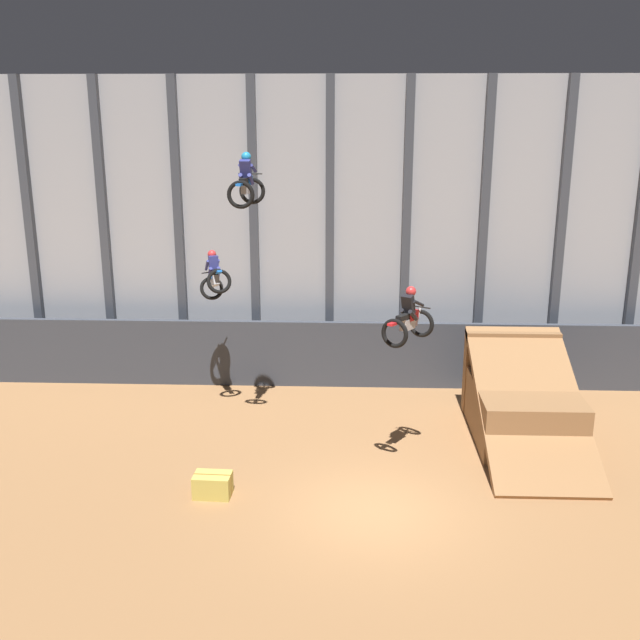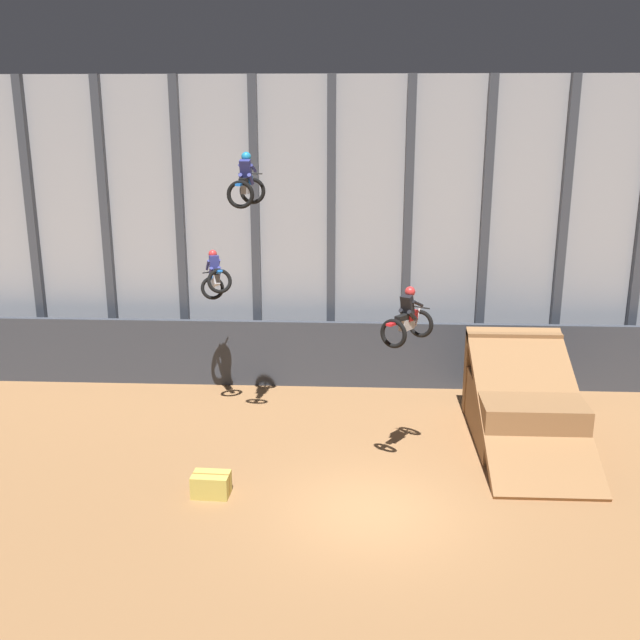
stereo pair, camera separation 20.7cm
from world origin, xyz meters
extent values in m
plane|color=#996B42|center=(0.00, 0.00, 0.00)|extent=(60.00, 60.00, 0.00)
cube|color=#A3A8B2|center=(0.00, 9.38, 5.04)|extent=(32.00, 0.12, 10.09)
cube|color=#3D424C|center=(-11.40, 9.18, 5.04)|extent=(0.28, 0.28, 10.09)
cube|color=#3D424C|center=(-8.87, 9.18, 5.04)|extent=(0.28, 0.28, 10.09)
cube|color=#3D424C|center=(-6.33, 9.18, 5.04)|extent=(0.28, 0.28, 10.09)
cube|color=#3D424C|center=(-3.80, 9.18, 5.04)|extent=(0.28, 0.28, 10.09)
cube|color=#3D424C|center=(-1.27, 9.18, 5.04)|extent=(0.28, 0.28, 10.09)
cube|color=#3D424C|center=(1.27, 9.18, 5.04)|extent=(0.28, 0.28, 10.09)
cube|color=#3D424C|center=(3.80, 9.18, 5.04)|extent=(0.28, 0.28, 10.09)
cube|color=#3D424C|center=(6.33, 9.18, 5.04)|extent=(0.28, 0.28, 10.09)
cube|color=#3D424C|center=(8.87, 9.18, 5.04)|extent=(0.28, 0.28, 10.09)
cube|color=#383D47|center=(0.00, 8.13, 1.12)|extent=(31.36, 0.20, 2.24)
cube|color=olive|center=(4.35, 4.44, 0.77)|extent=(2.75, 3.98, 1.54)
cube|color=olive|center=(4.35, 6.18, 1.29)|extent=(2.81, 0.50, 2.57)
cube|color=#996B42|center=(4.35, 3.59, 1.29)|extent=(2.81, 5.77, 2.75)
torus|color=black|center=(-4.86, 6.82, 3.67)|extent=(0.81, 0.60, 0.72)
torus|color=black|center=(-4.41, 5.60, 4.18)|extent=(0.81, 0.60, 0.72)
cube|color=#B7B7BC|center=(-4.63, 6.20, 4.05)|extent=(0.37, 0.61, 0.45)
cube|color=blue|center=(-4.71, 6.42, 4.18)|extent=(0.36, 0.54, 0.38)
cube|color=black|center=(-4.59, 6.08, 4.34)|extent=(0.35, 0.59, 0.31)
cube|color=blue|center=(-4.41, 5.60, 4.46)|extent=(0.26, 0.38, 0.19)
cylinder|color=#B7B7BC|center=(-4.84, 6.74, 3.96)|extent=(0.20, 0.41, 0.44)
cylinder|color=black|center=(-4.85, 6.79, 4.20)|extent=(0.52, 0.47, 0.04)
cube|color=navy|center=(-4.69, 6.35, 4.53)|extent=(0.34, 0.29, 0.51)
sphere|color=red|center=(-4.76, 6.54, 4.79)|extent=(0.36, 0.41, 0.34)
cylinder|color=navy|center=(-4.79, 6.27, 4.27)|extent=(0.22, 0.34, 0.41)
cylinder|color=navy|center=(-4.56, 6.35, 4.27)|extent=(0.22, 0.34, 0.41)
cylinder|color=navy|center=(-4.92, 6.51, 4.46)|extent=(0.23, 0.44, 0.40)
cylinder|color=navy|center=(-4.62, 6.62, 4.46)|extent=(0.23, 0.44, 0.40)
torus|color=black|center=(-3.32, 5.20, 6.84)|extent=(0.74, 0.20, 0.73)
torus|color=black|center=(-3.44, 3.81, 6.90)|extent=(0.74, 0.20, 0.73)
cube|color=#B7B7BC|center=(-3.38, 4.46, 6.99)|extent=(0.23, 0.54, 0.30)
cube|color=blue|center=(-3.37, 4.63, 7.18)|extent=(0.24, 0.47, 0.26)
cube|color=black|center=(-3.40, 4.24, 7.22)|extent=(0.21, 0.58, 0.14)
cube|color=blue|center=(-3.45, 3.72, 7.16)|extent=(0.17, 0.37, 0.07)
cylinder|color=#B7B7BC|center=(-3.33, 5.03, 7.09)|extent=(0.08, 0.28, 0.52)
cylinder|color=black|center=(-3.33, 5.00, 7.33)|extent=(0.66, 0.07, 0.04)
cube|color=navy|center=(-3.38, 4.45, 7.49)|extent=(0.31, 0.33, 0.53)
sphere|color=#2393CC|center=(-3.37, 4.56, 7.81)|extent=(0.28, 0.29, 0.27)
cylinder|color=navy|center=(-3.50, 4.51, 7.23)|extent=(0.14, 0.41, 0.34)
cylinder|color=navy|center=(-3.26, 4.49, 7.23)|extent=(0.14, 0.41, 0.34)
cylinder|color=navy|center=(-3.52, 4.70, 7.50)|extent=(0.12, 0.52, 0.27)
cylinder|color=navy|center=(-3.20, 4.67, 7.50)|extent=(0.12, 0.52, 0.27)
torus|color=black|center=(1.25, 3.07, 3.70)|extent=(0.70, 0.52, 0.74)
torus|color=black|center=(0.50, 1.89, 3.78)|extent=(0.70, 0.52, 0.74)
cube|color=#B7B7BC|center=(0.86, 2.44, 3.86)|extent=(0.44, 0.55, 0.31)
cube|color=red|center=(0.95, 2.60, 4.05)|extent=(0.41, 0.49, 0.27)
cube|color=black|center=(0.74, 2.26, 4.10)|extent=(0.44, 0.56, 0.15)
cube|color=red|center=(0.46, 1.82, 4.05)|extent=(0.31, 0.38, 0.08)
cylinder|color=#B7B7BC|center=(1.17, 2.93, 3.95)|extent=(0.20, 0.27, 0.52)
cylinder|color=black|center=(1.15, 2.91, 4.19)|extent=(0.59, 0.35, 0.04)
cube|color=black|center=(0.86, 2.44, 4.36)|extent=(0.40, 0.40, 0.53)
sphere|color=red|center=(0.92, 2.54, 4.68)|extent=(0.37, 0.37, 0.27)
cylinder|color=black|center=(0.78, 2.54, 4.10)|extent=(0.31, 0.39, 0.35)
cylinder|color=black|center=(0.98, 2.42, 4.10)|extent=(0.31, 0.39, 0.35)
cylinder|color=black|center=(0.85, 2.73, 4.37)|extent=(0.34, 0.47, 0.28)
cylinder|color=black|center=(1.12, 2.56, 4.37)|extent=(0.34, 0.47, 0.28)
cube|color=#CCB751|center=(-3.87, 0.62, 0.28)|extent=(0.93, 0.64, 0.56)
cube|color=#996623|center=(-3.87, 0.62, 0.28)|extent=(0.91, 0.08, 0.57)
camera|label=1|loc=(-0.64, -15.54, 9.11)|focal=42.00mm
camera|label=2|loc=(-0.44, -15.54, 9.11)|focal=42.00mm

